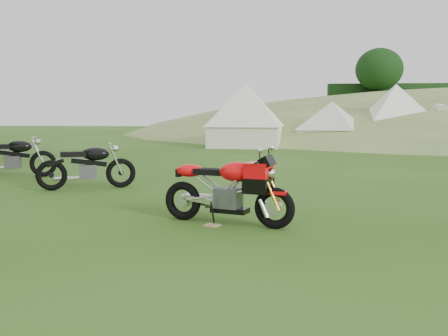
# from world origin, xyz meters

# --- Properties ---
(ground) EXTENTS (120.00, 120.00, 0.00)m
(ground) POSITION_xyz_m (0.00, 0.00, 0.00)
(ground) COLOR #2B4E10
(ground) RESTS_ON ground
(sport_motorcycle) EXTENTS (2.05, 1.11, 1.20)m
(sport_motorcycle) POSITION_xyz_m (0.32, 1.56, 0.60)
(sport_motorcycle) COLOR #F1080D
(sport_motorcycle) RESTS_ON ground
(plywood_board) EXTENTS (0.27, 0.25, 0.02)m
(plywood_board) POSITION_xyz_m (0.11, 1.42, 0.01)
(plywood_board) COLOR tan
(plywood_board) RESTS_ON ground
(vintage_moto_b) EXTENTS (2.07, 1.22, 1.08)m
(vintage_moto_b) POSITION_xyz_m (-3.04, 4.73, 0.54)
(vintage_moto_b) COLOR black
(vintage_moto_b) RESTS_ON ground
(vintage_moto_d) EXTENTS (2.19, 1.10, 1.13)m
(vintage_moto_d) POSITION_xyz_m (-5.69, 6.47, 0.56)
(vintage_moto_d) COLOR black
(vintage_moto_d) RESTS_ON ground
(tent_left) EXTENTS (3.67, 3.67, 2.94)m
(tent_left) POSITION_xyz_m (-0.28, 19.19, 1.47)
(tent_left) COLOR white
(tent_left) RESTS_ON ground
(tent_mid) EXTENTS (3.65, 3.65, 2.41)m
(tent_mid) POSITION_xyz_m (4.05, 20.24, 1.21)
(tent_mid) COLOR silver
(tent_mid) RESTS_ON ground
(tent_right) EXTENTS (3.71, 3.71, 2.96)m
(tent_right) POSITION_xyz_m (7.47, 21.38, 1.48)
(tent_right) COLOR white
(tent_right) RESTS_ON ground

